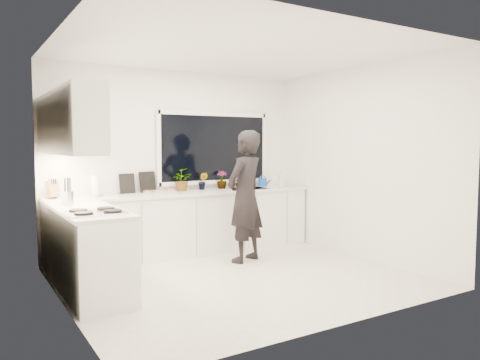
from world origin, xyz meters
TOP-DOWN VIEW (x-y plane):
  - floor at (0.00, 0.00)m, footprint 4.00×3.50m
  - wall_back at (0.00, 1.76)m, footprint 4.00×0.02m
  - wall_left at (-2.01, 0.00)m, footprint 0.02×3.50m
  - wall_right at (2.01, 0.00)m, footprint 0.02×3.50m
  - ceiling at (0.00, 0.00)m, footprint 4.00×3.50m
  - window at (0.60, 1.73)m, footprint 1.80×0.02m
  - base_cabinets_back at (0.00, 1.45)m, footprint 3.92×0.58m
  - base_cabinets_left at (-1.67, 0.35)m, footprint 0.58×1.60m
  - countertop_back at (0.00, 1.44)m, footprint 3.94×0.62m
  - countertop_left at (-1.67, 0.35)m, footprint 0.62×1.60m
  - upper_cabinets at (-1.79, 0.70)m, footprint 0.34×2.10m
  - sink at (1.05, 1.45)m, footprint 0.58×0.42m
  - faucet at (1.05, 1.65)m, footprint 0.03×0.03m
  - stovetop at (-1.69, -0.00)m, footprint 0.56×0.48m
  - person at (0.50, 0.65)m, footprint 0.77×0.66m
  - pizza_tray at (-0.43, 1.42)m, footprint 0.57×0.49m
  - pizza at (-0.43, 1.42)m, footprint 0.51×0.44m
  - watering_can at (1.43, 1.61)m, footprint 0.17×0.17m
  - paper_towel_roll at (-1.28, 1.55)m, footprint 0.14×0.14m
  - knife_block at (-1.82, 1.59)m, footprint 0.16×0.14m
  - utensil_crock at (-1.80, 0.80)m, footprint 0.17×0.17m
  - picture_frame_large at (-0.82, 1.69)m, footprint 0.22×0.02m
  - picture_frame_small at (-0.52, 1.69)m, footprint 0.25×0.05m
  - herb_plants at (0.21, 1.61)m, footprint 1.23×0.37m
  - soap_bottles at (1.59, 1.30)m, footprint 0.14×0.14m

SIDE VIEW (x-z plane):
  - floor at x=0.00m, z-range -0.02..0.00m
  - base_cabinets_back at x=0.00m, z-range 0.00..0.88m
  - base_cabinets_left at x=-1.67m, z-range 0.00..0.88m
  - sink at x=1.05m, z-range 0.80..0.94m
  - person at x=0.50m, z-range 0.00..1.80m
  - countertop_back at x=0.00m, z-range 0.88..0.92m
  - countertop_left at x=-1.67m, z-range 0.88..0.92m
  - stovetop at x=-1.69m, z-range 0.92..0.95m
  - pizza_tray at x=-0.43m, z-range 0.92..0.95m
  - pizza at x=-0.43m, z-range 0.95..0.96m
  - watering_can at x=1.43m, z-range 0.92..1.05m
  - utensil_crock at x=-1.80m, z-range 0.92..1.08m
  - faucet at x=1.05m, z-range 0.92..1.14m
  - knife_block at x=-1.82m, z-range 0.92..1.14m
  - soap_bottles at x=1.59m, z-range 0.91..1.19m
  - paper_towel_roll at x=-1.28m, z-range 0.92..1.18m
  - picture_frame_large at x=-0.82m, z-range 0.92..1.20m
  - picture_frame_small at x=-0.52m, z-range 0.92..1.22m
  - herb_plants at x=0.21m, z-range 0.91..1.24m
  - wall_back at x=0.00m, z-range 0.00..2.70m
  - wall_left at x=-2.01m, z-range 0.00..2.70m
  - wall_right at x=2.01m, z-range 0.00..2.70m
  - window at x=0.60m, z-range 1.05..2.05m
  - upper_cabinets at x=-1.79m, z-range 1.50..2.20m
  - ceiling at x=0.00m, z-range 2.70..2.72m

